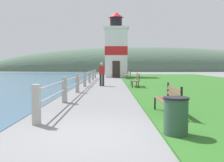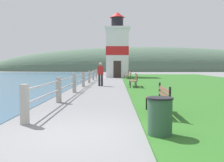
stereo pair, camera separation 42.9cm
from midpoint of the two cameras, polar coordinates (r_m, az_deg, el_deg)
The scene contains 10 objects.
ground_plane at distance 5.46m, azimuth -7.66°, elevation -12.32°, with size 160.00×160.00×0.00m, color slate.
grass_verge at distance 20.14m, azimuth 19.62°, elevation -0.74°, with size 12.00×41.05×0.06m.
seawall_railing at distance 17.49m, azimuth -7.17°, elevation 0.62°, with size 0.18×22.44×1.02m.
park_bench_near at distance 7.44m, azimuth 11.06°, elevation -3.86°, with size 0.48×1.66×0.94m.
park_bench_midway at distance 16.70m, azimuth 4.53°, elevation 0.35°, with size 0.54×1.89×0.94m.
park_bench_far at distance 26.46m, azimuth 2.91°, elevation 1.57°, with size 0.64×1.97×0.94m.
lighthouse at distance 31.04m, azimuth 0.29°, elevation 7.25°, with size 3.08×3.08×7.99m.
person_strolling at distance 17.86m, azimuth -3.24°, elevation 1.77°, with size 0.42×0.24×1.68m.
trash_bin at distance 5.32m, azimuth 11.89°, elevation -8.09°, with size 0.54×0.54×0.84m.
distant_hillside at distance 63.01m, azimuth 6.44°, elevation 2.27°, with size 80.00×16.00×12.00m.
Camera 1 is at (0.48, -5.20, 1.50)m, focal length 40.00 mm.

